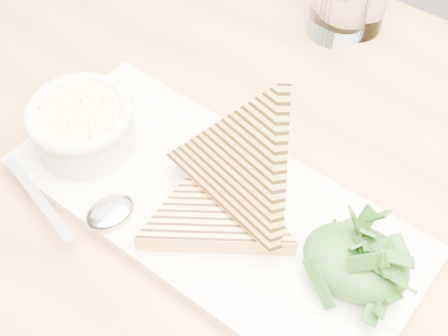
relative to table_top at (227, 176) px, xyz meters
The scene contains 12 objects.
table_top is the anchor object (origin of this frame).
table_leg_bl 0.70m from the table_top, 147.67° to the left, with size 0.06×0.06×0.72m, color #B77D53.
platter 0.07m from the table_top, 72.76° to the right, with size 0.42×0.19×0.02m, color white.
soup_bowl 0.16m from the table_top, 156.74° to the right, with size 0.10×0.10×0.04m, color white.
soup 0.17m from the table_top, 156.74° to the right, with size 0.09×0.09×0.01m, color #E2D089.
bowl_rim 0.17m from the table_top, 156.74° to the right, with size 0.11×0.11×0.01m, color white.
sandwich_flat 0.09m from the table_top, 67.77° to the right, with size 0.17×0.17×0.02m, color gold, non-canonical shape.
sandwich_lean 0.11m from the table_top, 47.76° to the right, with size 0.17×0.17×0.09m, color gold, non-canonical shape.
salad_base 0.19m from the table_top, 21.24° to the right, with size 0.10×0.08×0.04m, color #184012.
arugula_pile 0.19m from the table_top, 21.24° to the right, with size 0.11×0.10×0.05m, color #295A1B, non-canonical shape.
spoon_bowl 0.14m from the table_top, 116.70° to the right, with size 0.04×0.05×0.01m, color silver.
spoon_handle 0.20m from the table_top, 133.60° to the right, with size 0.13×0.01×0.00m, color silver.
Camera 1 is at (0.13, -0.40, 1.28)m, focal length 50.00 mm.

